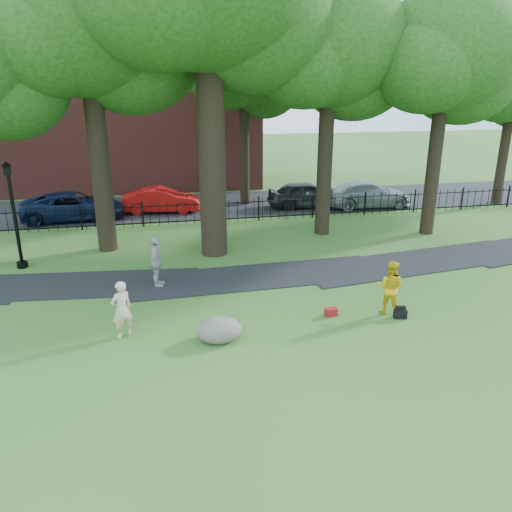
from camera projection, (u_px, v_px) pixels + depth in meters
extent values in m
plane|color=#2F591F|center=(244.00, 327.00, 14.90)|extent=(120.00, 120.00, 0.00)
cube|color=black|center=(252.00, 277.00, 18.70)|extent=(36.07, 3.85, 0.03)
cube|color=black|center=(196.00, 206.00, 29.71)|extent=(80.00, 7.00, 0.02)
cube|color=black|center=(202.00, 204.00, 25.68)|extent=(44.00, 0.04, 0.04)
cube|color=black|center=(202.00, 220.00, 25.95)|extent=(44.00, 0.04, 0.04)
cube|color=brown|center=(124.00, 98.00, 34.40)|extent=(18.00, 8.00, 12.00)
cylinder|color=black|center=(211.00, 127.00, 19.67)|extent=(1.10, 1.10, 10.50)
ellipsoid|color=#1A3D10|center=(252.00, 19.00, 19.69)|extent=(6.72, 6.72, 5.71)
ellipsoid|color=#1A3D10|center=(5.00, 85.00, 18.85)|extent=(4.80, 4.80, 4.08)
cylinder|color=black|center=(98.00, 144.00, 20.42)|extent=(0.80, 0.80, 9.10)
ellipsoid|color=#1A3D10|center=(85.00, 15.00, 18.86)|extent=(7.20, 7.20, 6.12)
ellipsoid|color=#1A3D10|center=(132.00, 53.00, 20.43)|extent=(5.76, 5.76, 4.90)
ellipsoid|color=#1A3D10|center=(44.00, 34.00, 18.17)|extent=(5.40, 5.40, 4.59)
cylinder|color=black|center=(326.00, 145.00, 22.93)|extent=(0.70, 0.70, 8.40)
ellipsoid|color=#1A3D10|center=(330.00, 41.00, 21.48)|extent=(6.60, 6.60, 5.61)
ellipsoid|color=#1A3D10|center=(353.00, 71.00, 22.92)|extent=(5.28, 5.28, 4.49)
ellipsoid|color=#1A3D10|center=(305.00, 58.00, 20.85)|extent=(4.95, 4.95, 4.21)
cylinder|color=black|center=(435.00, 149.00, 23.02)|extent=(0.64, 0.64, 8.05)
ellipsoid|color=#1A3D10|center=(447.00, 50.00, 21.64)|extent=(6.20, 6.20, 5.27)
ellipsoid|color=#1A3D10|center=(462.00, 78.00, 23.00)|extent=(4.96, 4.96, 4.22)
ellipsoid|color=#1A3D10|center=(427.00, 66.00, 21.05)|extent=(4.65, 4.65, 3.95)
imported|color=beige|center=(122.00, 309.00, 14.05)|extent=(0.74, 0.66, 1.69)
imported|color=gold|center=(390.00, 287.00, 15.51)|extent=(1.08, 1.05, 1.75)
imported|color=#A8A8AD|center=(156.00, 262.00, 17.61)|extent=(0.63, 1.13, 1.83)
ellipsoid|color=#6C695A|center=(219.00, 328.00, 13.99)|extent=(1.34, 1.05, 0.74)
cylinder|color=black|center=(16.00, 222.00, 19.14)|extent=(0.14, 0.14, 3.68)
cylinder|color=black|center=(22.00, 265.00, 19.70)|extent=(0.41, 0.41, 0.23)
cube|color=black|center=(7.00, 170.00, 18.49)|extent=(0.29, 0.29, 0.34)
cone|color=black|center=(6.00, 164.00, 18.41)|extent=(0.37, 0.37, 0.18)
cube|color=black|center=(400.00, 314.00, 15.41)|extent=(0.43, 0.32, 0.29)
cube|color=maroon|center=(331.00, 312.00, 15.56)|extent=(0.39, 0.27, 0.25)
imported|color=#BB0F0E|center=(161.00, 200.00, 28.02)|extent=(4.41, 1.98, 1.41)
imported|color=#0A1736|center=(73.00, 206.00, 26.47)|extent=(5.47, 2.81, 1.48)
imported|color=black|center=(307.00, 194.00, 29.13)|extent=(4.62, 2.05, 1.54)
imported|color=gray|center=(367.00, 194.00, 29.26)|extent=(5.25, 2.22, 1.51)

